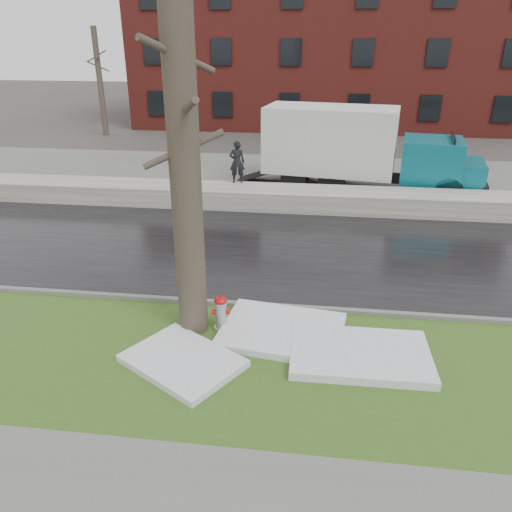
# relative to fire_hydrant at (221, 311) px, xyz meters

# --- Properties ---
(ground) EXTENTS (120.00, 120.00, 0.00)m
(ground) POSITION_rel_fire_hydrant_xyz_m (0.07, 0.07, -0.49)
(ground) COLOR #47423D
(ground) RESTS_ON ground
(verge) EXTENTS (60.00, 4.50, 0.04)m
(verge) POSITION_rel_fire_hydrant_xyz_m (0.07, -1.18, -0.47)
(verge) COLOR #32511B
(verge) RESTS_ON ground
(road) EXTENTS (60.00, 7.00, 0.03)m
(road) POSITION_rel_fire_hydrant_xyz_m (0.07, 4.57, -0.48)
(road) COLOR black
(road) RESTS_ON ground
(parking_lot) EXTENTS (60.00, 9.00, 0.03)m
(parking_lot) POSITION_rel_fire_hydrant_xyz_m (0.07, 13.07, -0.48)
(parking_lot) COLOR slate
(parking_lot) RESTS_ON ground
(curb) EXTENTS (60.00, 0.15, 0.14)m
(curb) POSITION_rel_fire_hydrant_xyz_m (0.07, 1.07, -0.42)
(curb) COLOR slate
(curb) RESTS_ON ground
(snowbank) EXTENTS (60.00, 1.60, 0.75)m
(snowbank) POSITION_rel_fire_hydrant_xyz_m (0.07, 8.77, -0.12)
(snowbank) COLOR beige
(snowbank) RESTS_ON ground
(brick_building) EXTENTS (26.00, 12.00, 10.00)m
(brick_building) POSITION_rel_fire_hydrant_xyz_m (2.07, 30.07, 4.51)
(brick_building) COLOR maroon
(brick_building) RESTS_ON ground
(bg_tree_left) EXTENTS (1.40, 1.62, 6.50)m
(bg_tree_left) POSITION_rel_fire_hydrant_xyz_m (-11.93, 22.07, 2.84)
(bg_tree_left) COLOR brown
(bg_tree_left) RESTS_ON ground
(bg_tree_center) EXTENTS (1.40, 1.62, 6.50)m
(bg_tree_center) POSITION_rel_fire_hydrant_xyz_m (-5.93, 26.07, 2.84)
(bg_tree_center) COLOR brown
(bg_tree_center) RESTS_ON ground
(fire_hydrant) EXTENTS (0.42, 0.37, 0.85)m
(fire_hydrant) POSITION_rel_fire_hydrant_xyz_m (0.00, 0.00, 0.00)
(fire_hydrant) COLOR #9A9DA2
(fire_hydrant) RESTS_ON verge
(tree) EXTENTS (1.52, 1.73, 7.81)m
(tree) POSITION_rel_fire_hydrant_xyz_m (-0.61, -0.05, 3.48)
(tree) COLOR brown
(tree) RESTS_ON verge
(box_truck) EXTENTS (10.27, 3.65, 3.39)m
(box_truck) POSITION_rel_fire_hydrant_xyz_m (3.44, 11.51, 1.30)
(box_truck) COLOR black
(box_truck) RESTS_ON ground
(worker) EXTENTS (0.65, 0.49, 1.62)m
(worker) POSITION_rel_fire_hydrant_xyz_m (-1.16, 9.37, 1.07)
(worker) COLOR black
(worker) RESTS_ON snowbank
(snow_patch_near) EXTENTS (2.85, 2.34, 0.16)m
(snow_patch_near) POSITION_rel_fire_hydrant_xyz_m (1.36, -0.03, -0.37)
(snow_patch_near) COLOR silver
(snow_patch_near) RESTS_ON verge
(snow_patch_far) EXTENTS (2.71, 2.53, 0.14)m
(snow_patch_far) POSITION_rel_fire_hydrant_xyz_m (-0.52, -1.37, -0.38)
(snow_patch_far) COLOR silver
(snow_patch_far) RESTS_ON verge
(snow_patch_side) EXTENTS (2.82, 1.83, 0.18)m
(snow_patch_side) POSITION_rel_fire_hydrant_xyz_m (3.01, -0.72, -0.36)
(snow_patch_side) COLOR silver
(snow_patch_side) RESTS_ON verge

